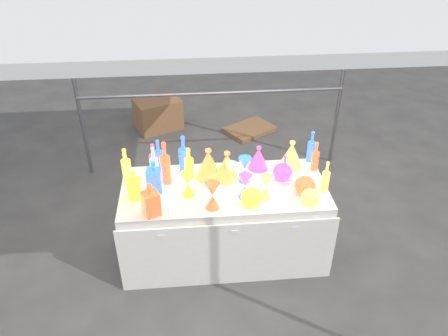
{
  "coord_description": "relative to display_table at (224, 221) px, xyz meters",
  "views": [
    {
      "loc": [
        -0.28,
        -3.1,
        2.98
      ],
      "look_at": [
        0.0,
        0.0,
        0.95
      ],
      "focal_mm": 35.0,
      "sensor_mm": 36.0,
      "label": 1
    }
  ],
  "objects": [
    {
      "name": "globe_0",
      "position": [
        0.2,
        -0.26,
        0.45
      ],
      "size": [
        0.22,
        0.22,
        0.14
      ],
      "primitive_type": null,
      "rotation": [
        0.0,
        0.0,
        -0.28
      ],
      "color": "red",
      "rests_on": "display_table"
    },
    {
      "name": "hourglass_4",
      "position": [
        -0.31,
        -0.07,
        0.49
      ],
      "size": [
        0.13,
        0.13,
        0.22
      ],
      "primitive_type": null,
      "rotation": [
        0.0,
        0.0,
        -0.18
      ],
      "color": "red",
      "rests_on": "display_table"
    },
    {
      "name": "bottle_10",
      "position": [
        0.54,
        0.07,
        0.5
      ],
      "size": [
        0.07,
        0.07,
        0.26
      ],
      "primitive_type": null,
      "rotation": [
        0.0,
        0.0,
        0.18
      ],
      "color": "blue",
      "rests_on": "display_table"
    },
    {
      "name": "bottle_0",
      "position": [
        -0.85,
        0.21,
        0.54
      ],
      "size": [
        0.1,
        0.1,
        0.32
      ],
      "primitive_type": null,
      "rotation": [
        0.0,
        0.0,
        0.23
      ],
      "color": "red",
      "rests_on": "display_table"
    },
    {
      "name": "lampshade_3",
      "position": [
        0.65,
        0.29,
        0.51
      ],
      "size": [
        0.23,
        0.23,
        0.27
      ],
      "primitive_type": null,
      "rotation": [
        0.0,
        0.0,
        -0.01
      ],
      "color": "#116D5C",
      "rests_on": "display_table"
    },
    {
      "name": "decanter_0",
      "position": [
        -0.76,
        -0.07,
        0.51
      ],
      "size": [
        0.11,
        0.11,
        0.27
      ],
      "primitive_type": null,
      "rotation": [
        0.0,
        0.0,
        0.01
      ],
      "color": "red",
      "rests_on": "display_table"
    },
    {
      "name": "ground",
      "position": [
        -0.0,
        0.01,
        -0.37
      ],
      "size": [
        80.0,
        80.0,
        0.0
      ],
      "primitive_type": "plane",
      "color": "#5A5853",
      "rests_on": "ground"
    },
    {
      "name": "lampshade_2",
      "position": [
        0.34,
        0.29,
        0.49
      ],
      "size": [
        0.21,
        0.21,
        0.23
      ],
      "primitive_type": null,
      "rotation": [
        0.0,
        0.0,
        -0.09
      ],
      "color": "blue",
      "rests_on": "display_table"
    },
    {
      "name": "bottle_4",
      "position": [
        -0.85,
        0.18,
        0.52
      ],
      "size": [
        0.08,
        0.08,
        0.3
      ],
      "primitive_type": null,
      "rotation": [
        0.0,
        0.0,
        0.09
      ],
      "color": "#116D5C",
      "rests_on": "display_table"
    },
    {
      "name": "hourglass_1",
      "position": [
        0.16,
        -0.15,
        0.49
      ],
      "size": [
        0.14,
        0.14,
        0.22
      ],
      "primitive_type": null,
      "rotation": [
        0.0,
        0.0,
        -0.24
      ],
      "color": "blue",
      "rests_on": "display_table"
    },
    {
      "name": "bottle_5",
      "position": [
        -0.6,
        0.17,
        0.55
      ],
      "size": [
        0.08,
        0.08,
        0.34
      ],
      "primitive_type": null,
      "rotation": [
        0.0,
        0.0,
        -0.11
      ],
      "color": "#AB2295",
      "rests_on": "display_table"
    },
    {
      "name": "bottle_9",
      "position": [
        0.86,
        0.21,
        0.52
      ],
      "size": [
        0.08,
        0.08,
        0.29
      ],
      "primitive_type": null,
      "rotation": [
        0.0,
        0.0,
        0.36
      ],
      "color": "orange",
      "rests_on": "display_table"
    },
    {
      "name": "bottle_7",
      "position": [
        -0.34,
        0.28,
        0.57
      ],
      "size": [
        0.11,
        0.11,
        0.38
      ],
      "primitive_type": null,
      "rotation": [
        0.0,
        0.0,
        0.26
      ],
      "color": "#1A9253",
      "rests_on": "display_table"
    },
    {
      "name": "bottle_8",
      "position": [
        0.86,
        0.37,
        0.54
      ],
      "size": [
        0.08,
        0.08,
        0.32
      ],
      "primitive_type": null,
      "rotation": [
        0.0,
        0.0,
        0.15
      ],
      "color": "#1A9253",
      "rests_on": "display_table"
    },
    {
      "name": "lampshade_1",
      "position": [
        -0.12,
        0.18,
        0.52
      ],
      "size": [
        0.28,
        0.28,
        0.29
      ],
      "primitive_type": null,
      "rotation": [
        0.0,
        0.0,
        -0.17
      ],
      "color": "yellow",
      "rests_on": "display_table"
    },
    {
      "name": "bottle_6",
      "position": [
        -0.3,
        0.19,
        0.53
      ],
      "size": [
        0.08,
        0.08,
        0.31
      ],
      "primitive_type": null,
      "rotation": [
        0.0,
        0.0,
        0.08
      ],
      "color": "red",
      "rests_on": "display_table"
    },
    {
      "name": "display_table",
      "position": [
        0.0,
        0.0,
        0.0
      ],
      "size": [
        1.84,
        0.83,
        0.75
      ],
      "color": "white",
      "rests_on": "ground"
    },
    {
      "name": "globe_1",
      "position": [
        0.69,
        -0.3,
        0.44
      ],
      "size": [
        0.19,
        0.19,
        0.12
      ],
      "primitive_type": null,
      "rotation": [
        0.0,
        0.0,
        0.27
      ],
      "color": "#116D5C",
      "rests_on": "display_table"
    },
    {
      "name": "hourglass_2",
      "position": [
        0.33,
        -0.17,
        0.48
      ],
      "size": [
        0.11,
        0.11,
        0.22
      ],
      "primitive_type": null,
      "rotation": [
        0.0,
        0.0,
        -0.04
      ],
      "color": "#116D5C",
      "rests_on": "display_table"
    },
    {
      "name": "lampshade_0",
      "position": [
        0.04,
        0.14,
        0.51
      ],
      "size": [
        0.27,
        0.27,
        0.27
      ],
      "primitive_type": null,
      "rotation": [
        0.0,
        0.0,
        0.17
      ],
      "color": "yellow",
      "rests_on": "display_table"
    },
    {
      "name": "globe_2",
      "position": [
        0.68,
        -0.14,
        0.45
      ],
      "size": [
        0.19,
        0.19,
        0.15
      ],
      "primitive_type": null,
      "rotation": [
        0.0,
        0.0,
        0.05
      ],
      "color": "orange",
      "rests_on": "display_table"
    },
    {
      "name": "bottle_3",
      "position": [
        -0.61,
        0.28,
        0.53
      ],
      "size": [
        0.1,
        0.1,
        0.31
      ],
      "primitive_type": null,
      "rotation": [
        0.0,
        0.0,
        -0.25
      ],
      "color": "blue",
      "rests_on": "display_table"
    },
    {
      "name": "cardboard_box_closed",
      "position": [
        -0.71,
        2.61,
        -0.15
      ],
      "size": [
        0.73,
        0.64,
        0.44
      ],
      "primitive_type": "cube",
      "rotation": [
        0.0,
        0.0,
        0.41
      ],
      "color": "#8F6440",
      "rests_on": "ground"
    },
    {
      "name": "hourglass_0",
      "position": [
        -0.12,
        -0.27,
        0.5
      ],
      "size": [
        0.14,
        0.14,
        0.25
      ],
      "primitive_type": null,
      "rotation": [
        0.0,
        0.0,
        -0.18
      ],
      "color": "orange",
      "rests_on": "display_table"
    },
    {
      "name": "hourglass_5",
      "position": [
        0.19,
        0.09,
        0.5
      ],
      "size": [
        0.13,
        0.13,
        0.24
      ],
      "primitive_type": null,
      "rotation": [
        0.0,
        0.0,
        -0.12
      ],
      "color": "#1A9253",
      "rests_on": "display_table"
    },
    {
      "name": "bottle_1",
      "position": [
        -0.57,
        0.32,
        0.54
      ],
      "size": [
        0.1,
        0.1,
        0.33
      ],
      "primitive_type": null,
      "rotation": [
        0.0,
        0.0,
        -0.39
      ],
      "color": "#1A9253",
      "rests_on": "display_table"
    },
    {
      "name": "globe_3",
      "position": [
        0.53,
        0.08,
        0.45
      ],
      "size": [
        0.18,
        0.18,
        0.14
      ],
      "primitive_type": null,
      "rotation": [
        0.0,
        0.0,
        0.04
      ],
      "color": "blue",
      "rests_on": "display_table"
    },
    {
      "name": "hourglass_3",
      "position": [
        0.07,
        0.08,
        0.48
      ],
      "size": [
        0.13,
        0.13,
        0.2
      ],
      "primitive_type": null,
      "rotation": [
        0.0,
        0.0,
        0.38
      ],
      "color": "#AB2295",
      "rests_on": "display_table"
    },
    {
      "name": "decanter_1",
      "position": [
        -0.61,
        -0.3,
        0.52
      ],
      "size": [
        0.16,
        0.16,
        0.29
      ],
      "primitive_type": null,
      "rotation": [
        0.0,
        0.0,
        0.42
      ],
      "color": "orange",
      "rests_on": "display_table"
    },
    {
      "name": "bottle_11",
      "position": [
        0.86,
        -0.12,
        0.53
      ],
      "size": [
        0.09,
        0.09,
        0.3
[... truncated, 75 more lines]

